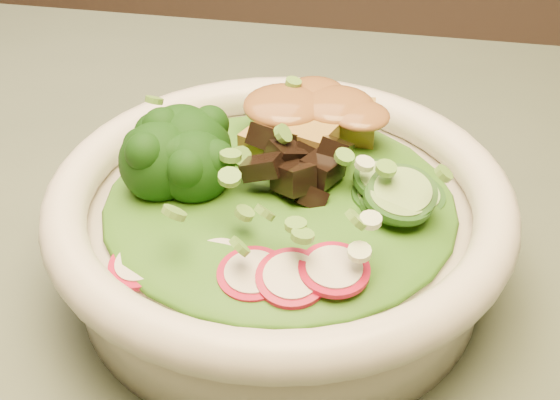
# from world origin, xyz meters

# --- Properties ---
(dining_table) EXTENTS (1.20, 0.80, 0.75)m
(dining_table) POSITION_xyz_m (0.00, 0.00, 0.64)
(dining_table) COLOR black
(dining_table) RESTS_ON ground
(salad_bowl) EXTENTS (0.29, 0.29, 0.08)m
(salad_bowl) POSITION_xyz_m (-0.02, -0.00, 0.79)
(salad_bowl) COLOR silver
(salad_bowl) RESTS_ON dining_table
(lettuce_bed) EXTENTS (0.22, 0.22, 0.03)m
(lettuce_bed) POSITION_xyz_m (-0.02, -0.00, 0.81)
(lettuce_bed) COLOR #225B13
(lettuce_bed) RESTS_ON salad_bowl
(broccoli_florets) EXTENTS (0.10, 0.09, 0.05)m
(broccoli_florets) POSITION_xyz_m (-0.08, -0.00, 0.83)
(broccoli_florets) COLOR black
(broccoli_florets) RESTS_ON salad_bowl
(radish_slices) EXTENTS (0.13, 0.07, 0.02)m
(radish_slices) POSITION_xyz_m (-0.02, -0.08, 0.82)
(radish_slices) COLOR #A70C2E
(radish_slices) RESTS_ON salad_bowl
(cucumber_slices) EXTENTS (0.09, 0.09, 0.04)m
(cucumber_slices) POSITION_xyz_m (0.05, -0.01, 0.83)
(cucumber_slices) COLOR #8EC26C
(cucumber_slices) RESTS_ON salad_bowl
(mushroom_heap) EXTENTS (0.09, 0.09, 0.04)m
(mushroom_heap) POSITION_xyz_m (-0.02, 0.01, 0.83)
(mushroom_heap) COLOR black
(mushroom_heap) RESTS_ON salad_bowl
(tofu_cubes) EXTENTS (0.11, 0.09, 0.04)m
(tofu_cubes) POSITION_xyz_m (-0.01, 0.06, 0.83)
(tofu_cubes) COLOR #AA8338
(tofu_cubes) RESTS_ON salad_bowl
(peanut_sauce) EXTENTS (0.08, 0.06, 0.02)m
(peanut_sauce) POSITION_xyz_m (-0.01, 0.06, 0.84)
(peanut_sauce) COLOR brown
(peanut_sauce) RESTS_ON tofu_cubes
(scallion_garnish) EXTENTS (0.21, 0.21, 0.03)m
(scallion_garnish) POSITION_xyz_m (-0.02, -0.00, 0.84)
(scallion_garnish) COLOR #609C37
(scallion_garnish) RESTS_ON salad_bowl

